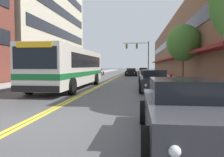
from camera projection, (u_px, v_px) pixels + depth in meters
The scene contains 17 objects.
ground_plane at pixel (122, 75), 43.15m from camera, with size 240.00×240.00×0.00m, color #4C4C4F.
sidewalk_left at pixel (87, 74), 44.00m from camera, with size 3.15×106.00×0.16m.
sidewalk_right at pixel (158, 74), 42.30m from camera, with size 3.15×106.00×0.16m.
centre_line at pixel (122, 75), 43.15m from camera, with size 0.34×106.00×0.01m.
office_tower_left at pixel (27, 3), 35.64m from camera, with size 12.08×25.37×24.02m.
storefront_row_right at pixel (189, 49), 41.32m from camera, with size 9.10×68.00×9.85m.
city_bus at pixel (71, 66), 16.73m from camera, with size 2.92×11.81×2.91m.
car_slate_blue_parked_left_mid at pixel (89, 73), 34.20m from camera, with size 2.00×4.38×1.44m.
car_white_parked_left_far at pixel (97, 72), 40.26m from camera, with size 2.11×4.25×1.26m.
car_dark_grey_parked_right_foreground at pixel (189, 112), 4.86m from camera, with size 2.14×4.46×1.37m.
car_beige_parked_right_mid at pixel (143, 71), 44.62m from camera, with size 2.04×4.51×1.34m.
car_silver_parked_right_far at pixel (148, 76), 23.31m from camera, with size 2.10×4.67×1.25m.
car_charcoal_parked_right_end at pixel (154, 81), 14.65m from camera, with size 2.00×4.81×1.41m.
car_black_moving_lead at pixel (131, 72), 37.76m from camera, with size 2.02×4.44×1.31m.
traffic_signal_mast at pixel (140, 51), 42.54m from camera, with size 5.09×0.38×6.52m.
street_tree_right_mid at pixel (183, 43), 20.87m from camera, with size 3.19×3.19×5.51m.
fire_hydrant at pixel (171, 79), 17.91m from camera, with size 0.32×0.24×0.85m.
Camera 1 is at (3.29, -6.04, 1.67)m, focal length 35.00 mm.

